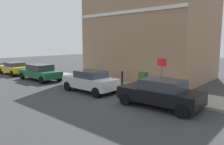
{
  "coord_description": "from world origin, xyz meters",
  "views": [
    {
      "loc": [
        -10.34,
        -7.52,
        3.33
      ],
      "look_at": [
        0.93,
        2.4,
        1.2
      ],
      "focal_mm": 34.1,
      "sensor_mm": 36.0,
      "label": 1
    }
  ],
  "objects_px": {
    "car_yellow": "(14,68)",
    "utility_cabinet": "(143,81)",
    "car_black": "(160,93)",
    "car_silver": "(90,81)",
    "bollard_near_cabinet": "(122,77)",
    "car_green": "(40,72)",
    "bollard_far_kerb": "(94,77)",
    "street_sign": "(162,71)"
  },
  "relations": [
    {
      "from": "car_silver",
      "to": "bollard_far_kerb",
      "type": "relative_size",
      "value": 3.82
    },
    {
      "from": "street_sign",
      "to": "bollard_near_cabinet",
      "type": "bearing_deg",
      "value": 71.44
    },
    {
      "from": "car_black",
      "to": "street_sign",
      "type": "distance_m",
      "value": 1.83
    },
    {
      "from": "car_silver",
      "to": "car_green",
      "type": "relative_size",
      "value": 0.9
    },
    {
      "from": "utility_cabinet",
      "to": "bollard_near_cabinet",
      "type": "distance_m",
      "value": 1.95
    },
    {
      "from": "utility_cabinet",
      "to": "car_silver",
      "type": "bearing_deg",
      "value": 137.6
    },
    {
      "from": "utility_cabinet",
      "to": "bollard_far_kerb",
      "type": "xyz_separation_m",
      "value": [
        -1.29,
        3.51,
        0.02
      ]
    },
    {
      "from": "car_silver",
      "to": "utility_cabinet",
      "type": "relative_size",
      "value": 3.45
    },
    {
      "from": "car_green",
      "to": "car_silver",
      "type": "bearing_deg",
      "value": 178.43
    },
    {
      "from": "car_silver",
      "to": "car_green",
      "type": "distance_m",
      "value": 6.66
    },
    {
      "from": "car_green",
      "to": "utility_cabinet",
      "type": "xyz_separation_m",
      "value": [
        2.56,
        -9.12,
        -0.06
      ]
    },
    {
      "from": "car_silver",
      "to": "bollard_far_kerb",
      "type": "height_order",
      "value": "car_silver"
    },
    {
      "from": "car_yellow",
      "to": "bollard_near_cabinet",
      "type": "distance_m",
      "value": 12.63
    },
    {
      "from": "car_black",
      "to": "bollard_far_kerb",
      "type": "xyz_separation_m",
      "value": [
        1.37,
        6.3,
        -0.06
      ]
    },
    {
      "from": "car_black",
      "to": "bollard_near_cabinet",
      "type": "relative_size",
      "value": 4.09
    },
    {
      "from": "bollard_near_cabinet",
      "to": "utility_cabinet",
      "type": "bearing_deg",
      "value": -92.94
    },
    {
      "from": "bollard_near_cabinet",
      "to": "car_silver",
      "type": "bearing_deg",
      "value": 169.5
    },
    {
      "from": "car_green",
      "to": "utility_cabinet",
      "type": "relative_size",
      "value": 3.84
    },
    {
      "from": "car_silver",
      "to": "car_yellow",
      "type": "relative_size",
      "value": 0.96
    },
    {
      "from": "car_silver",
      "to": "utility_cabinet",
      "type": "height_order",
      "value": "car_silver"
    },
    {
      "from": "utility_cabinet",
      "to": "bollard_near_cabinet",
      "type": "height_order",
      "value": "utility_cabinet"
    },
    {
      "from": "utility_cabinet",
      "to": "street_sign",
      "type": "xyz_separation_m",
      "value": [
        -1.24,
        -2.06,
        0.98
      ]
    },
    {
      "from": "car_yellow",
      "to": "bollard_near_cabinet",
      "type": "xyz_separation_m",
      "value": [
        2.64,
        -12.35,
        0.02
      ]
    },
    {
      "from": "car_black",
      "to": "bollard_near_cabinet",
      "type": "height_order",
      "value": "car_black"
    },
    {
      "from": "car_green",
      "to": "utility_cabinet",
      "type": "height_order",
      "value": "car_green"
    },
    {
      "from": "car_yellow",
      "to": "utility_cabinet",
      "type": "xyz_separation_m",
      "value": [
        2.54,
        -14.3,
        -0.0
      ]
    },
    {
      "from": "car_green",
      "to": "street_sign",
      "type": "bearing_deg",
      "value": -173.63
    },
    {
      "from": "car_silver",
      "to": "bollard_near_cabinet",
      "type": "relative_size",
      "value": 3.82
    },
    {
      "from": "car_green",
      "to": "bollard_far_kerb",
      "type": "relative_size",
      "value": 4.25
    },
    {
      "from": "car_black",
      "to": "car_silver",
      "type": "height_order",
      "value": "car_black"
    },
    {
      "from": "car_black",
      "to": "bollard_far_kerb",
      "type": "bearing_deg",
      "value": -13.31
    },
    {
      "from": "utility_cabinet",
      "to": "car_green",
      "type": "bearing_deg",
      "value": 105.67
    },
    {
      "from": "car_green",
      "to": "street_sign",
      "type": "relative_size",
      "value": 1.92
    },
    {
      "from": "bollard_near_cabinet",
      "to": "bollard_far_kerb",
      "type": "height_order",
      "value": "same"
    },
    {
      "from": "car_black",
      "to": "street_sign",
      "type": "relative_size",
      "value": 1.85
    },
    {
      "from": "utility_cabinet",
      "to": "street_sign",
      "type": "relative_size",
      "value": 0.5
    },
    {
      "from": "car_green",
      "to": "street_sign",
      "type": "xyz_separation_m",
      "value": [
        1.31,
        -11.18,
        0.92
      ]
    },
    {
      "from": "car_black",
      "to": "car_green",
      "type": "bearing_deg",
      "value": -1.52
    },
    {
      "from": "car_black",
      "to": "utility_cabinet",
      "type": "xyz_separation_m",
      "value": [
        2.66,
        2.78,
        -0.08
      ]
    },
    {
      "from": "bollard_far_kerb",
      "to": "street_sign",
      "type": "relative_size",
      "value": 0.45
    },
    {
      "from": "car_black",
      "to": "car_silver",
      "type": "distance_m",
      "value": 5.25
    },
    {
      "from": "car_silver",
      "to": "car_black",
      "type": "bearing_deg",
      "value": -179.1
    }
  ]
}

